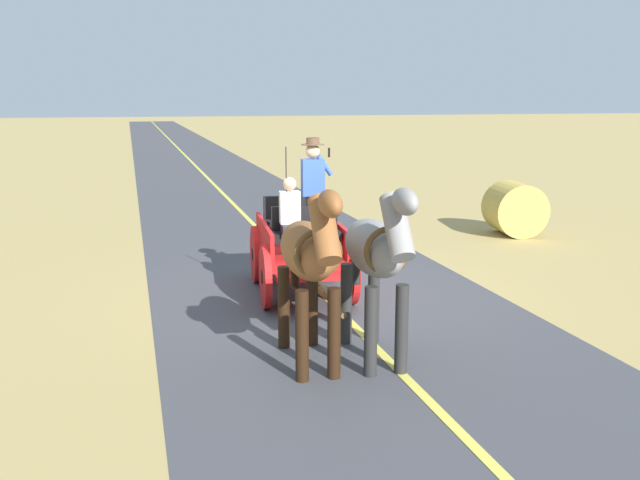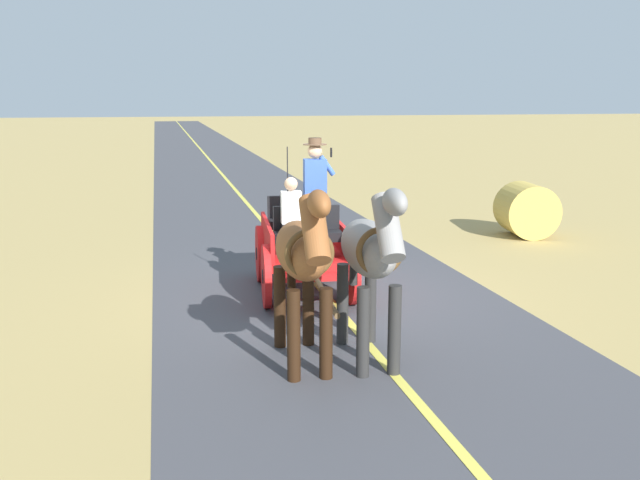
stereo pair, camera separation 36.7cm
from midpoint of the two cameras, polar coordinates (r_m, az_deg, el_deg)
name	(u,v)px [view 2 (the right image)]	position (r m, az deg, el deg)	size (l,w,h in m)	color
ground_plane	(326,295)	(11.07, 1.41, -4.57)	(200.00, 200.00, 0.00)	tan
road_surface	(326,295)	(11.07, 1.41, -4.55)	(5.39, 160.00, 0.01)	#424247
road_centre_stripe	(326,294)	(11.07, 1.41, -4.52)	(0.12, 160.00, 0.00)	#DBCC4C
horse_drawn_carriage	(304,244)	(10.99, -0.39, -0.30)	(1.60, 4.52, 2.50)	red
horse_near_side	(370,254)	(8.05, 5.47, -1.13)	(0.64, 2.13, 2.21)	gray
horse_off_side	(303,256)	(7.90, -0.10, -1.33)	(0.61, 2.13, 2.21)	brown
hay_bale	(527,210)	(16.31, 17.30, 2.37)	(1.20, 1.20, 1.10)	gold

